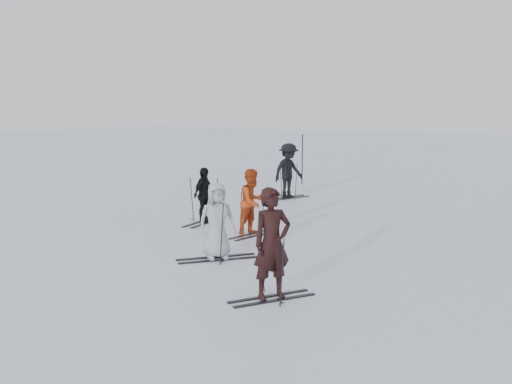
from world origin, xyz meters
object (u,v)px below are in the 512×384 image
Objects in this scene: skier_grey at (217,222)px; skier_uphill_left at (204,196)px; skier_uphill_far at (288,171)px; piste_marker at (302,159)px; skier_near_dark at (272,245)px; skier_red at (252,203)px.

skier_grey is 3.97m from skier_uphill_left.
piste_marker is (-1.43, 3.51, 0.08)m from skier_uphill_far.
skier_near_dark is 10.83m from skier_uphill_far.
skier_grey is 0.77× the size of piste_marker.
skier_red is 1.03× the size of skier_grey.
piste_marker reaches higher than skier_uphill_left.
skier_uphill_far is (-5.32, 9.43, 0.03)m from skier_near_dark.
skier_uphill_far is at bearing -4.13° from skier_uphill_left.
skier_red is at bearing -67.75° from piste_marker.
skier_near_dark is 0.89× the size of piste_marker.
skier_uphill_left is 0.73× the size of piste_marker.
skier_uphill_left is (-2.06, 0.59, -0.07)m from skier_red.
skier_uphill_left is at bearing -78.87° from piste_marker.
skier_grey is (0.67, -2.30, -0.02)m from skier_red.
skier_near_dark is at bearing -138.01° from skier_uphill_left.
skier_grey is 8.47m from skier_uphill_far.
skier_near_dark is 6.70m from skier_uphill_left.
piste_marker is (-4.40, 11.44, 0.24)m from skier_grey.
skier_grey is at bearing -156.20° from skier_red.
skier_near_dark is at bearing -62.48° from piste_marker.
skier_near_dark reaches higher than skier_red.
skier_uphill_far is 3.79m from piste_marker.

